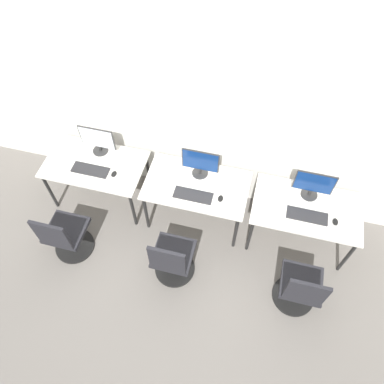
{
  "coord_description": "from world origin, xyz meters",
  "views": [
    {
      "loc": [
        0.58,
        -2.12,
        4.25
      ],
      "look_at": [
        0.0,
        0.14,
        0.85
      ],
      "focal_mm": 35.0,
      "sensor_mm": 36.0,
      "label": 1
    }
  ],
  "objects_px": {
    "office_chair_left": "(66,237)",
    "monitor_center": "(200,163)",
    "monitor_left": "(97,140)",
    "mouse_right": "(335,222)",
    "mouse_left": "(114,174)",
    "office_chair_center": "(172,260)",
    "monitor_right": "(314,184)",
    "mouse_center": "(220,199)",
    "office_chair_right": "(300,289)",
    "keyboard_left": "(90,170)",
    "keyboard_right": "(307,216)",
    "keyboard_center": "(193,195)"
  },
  "relations": [
    {
      "from": "monitor_center",
      "to": "keyboard_center",
      "type": "height_order",
      "value": "monitor_center"
    },
    {
      "from": "office_chair_center",
      "to": "mouse_right",
      "type": "distance_m",
      "value": 1.84
    },
    {
      "from": "mouse_left",
      "to": "office_chair_center",
      "type": "bearing_deg",
      "value": -38.91
    },
    {
      "from": "office_chair_center",
      "to": "keyboard_left",
      "type": "bearing_deg",
      "value": 148.85
    },
    {
      "from": "office_chair_left",
      "to": "monitor_center",
      "type": "height_order",
      "value": "monitor_center"
    },
    {
      "from": "mouse_center",
      "to": "mouse_left",
      "type": "bearing_deg",
      "value": 178.64
    },
    {
      "from": "keyboard_right",
      "to": "office_chair_center",
      "type": "bearing_deg",
      "value": -151.68
    },
    {
      "from": "keyboard_center",
      "to": "monitor_right",
      "type": "distance_m",
      "value": 1.34
    },
    {
      "from": "monitor_right",
      "to": "mouse_right",
      "type": "relative_size",
      "value": 4.85
    },
    {
      "from": "monitor_left",
      "to": "mouse_right",
      "type": "relative_size",
      "value": 4.85
    },
    {
      "from": "monitor_left",
      "to": "mouse_left",
      "type": "bearing_deg",
      "value": -46.4
    },
    {
      "from": "mouse_left",
      "to": "monitor_right",
      "type": "distance_m",
      "value": 2.29
    },
    {
      "from": "monitor_left",
      "to": "monitor_right",
      "type": "xyz_separation_m",
      "value": [
        2.56,
        -0.03,
        0.0
      ]
    },
    {
      "from": "keyboard_left",
      "to": "office_chair_right",
      "type": "bearing_deg",
      "value": -15.39
    },
    {
      "from": "keyboard_right",
      "to": "mouse_right",
      "type": "relative_size",
      "value": 4.99
    },
    {
      "from": "monitor_left",
      "to": "mouse_right",
      "type": "height_order",
      "value": "monitor_left"
    },
    {
      "from": "monitor_center",
      "to": "mouse_center",
      "type": "bearing_deg",
      "value": -44.48
    },
    {
      "from": "office_chair_center",
      "to": "mouse_left",
      "type": "bearing_deg",
      "value": 141.09
    },
    {
      "from": "office_chair_center",
      "to": "monitor_center",
      "type": "bearing_deg",
      "value": 86.17
    },
    {
      "from": "mouse_center",
      "to": "office_chair_right",
      "type": "xyz_separation_m",
      "value": [
        1.03,
        -0.7,
        -0.36
      ]
    },
    {
      "from": "keyboard_left",
      "to": "mouse_center",
      "type": "height_order",
      "value": "mouse_center"
    },
    {
      "from": "keyboard_center",
      "to": "office_chair_left",
      "type": "bearing_deg",
      "value": -152.61
    },
    {
      "from": "keyboard_left",
      "to": "monitor_center",
      "type": "height_order",
      "value": "monitor_center"
    },
    {
      "from": "mouse_left",
      "to": "keyboard_right",
      "type": "relative_size",
      "value": 0.2
    },
    {
      "from": "monitor_right",
      "to": "mouse_left",
      "type": "bearing_deg",
      "value": -172.88
    },
    {
      "from": "monitor_center",
      "to": "mouse_center",
      "type": "xyz_separation_m",
      "value": [
        0.31,
        -0.31,
        -0.18
      ]
    },
    {
      "from": "keyboard_center",
      "to": "keyboard_right",
      "type": "bearing_deg",
      "value": 2.08
    },
    {
      "from": "keyboard_center",
      "to": "office_chair_center",
      "type": "xyz_separation_m",
      "value": [
        -0.07,
        -0.68,
        -0.35
      ]
    },
    {
      "from": "keyboard_left",
      "to": "keyboard_right",
      "type": "relative_size",
      "value": 1.0
    },
    {
      "from": "keyboard_left",
      "to": "mouse_right",
      "type": "height_order",
      "value": "mouse_right"
    },
    {
      "from": "office_chair_left",
      "to": "mouse_center",
      "type": "height_order",
      "value": "office_chair_left"
    },
    {
      "from": "keyboard_right",
      "to": "mouse_right",
      "type": "distance_m",
      "value": 0.3
    },
    {
      "from": "office_chair_left",
      "to": "keyboard_right",
      "type": "bearing_deg",
      "value": 15.86
    },
    {
      "from": "office_chair_left",
      "to": "mouse_left",
      "type": "bearing_deg",
      "value": 64.0
    },
    {
      "from": "monitor_center",
      "to": "mouse_right",
      "type": "distance_m",
      "value": 1.62
    },
    {
      "from": "mouse_left",
      "to": "office_chair_right",
      "type": "xyz_separation_m",
      "value": [
        2.33,
        -0.73,
        -0.36
      ]
    },
    {
      "from": "mouse_left",
      "to": "keyboard_right",
      "type": "height_order",
      "value": "mouse_left"
    },
    {
      "from": "keyboard_left",
      "to": "mouse_right",
      "type": "relative_size",
      "value": 4.99
    },
    {
      "from": "monitor_center",
      "to": "mouse_right",
      "type": "relative_size",
      "value": 4.85
    },
    {
      "from": "monitor_left",
      "to": "keyboard_right",
      "type": "bearing_deg",
      "value": -7.21
    },
    {
      "from": "office_chair_left",
      "to": "keyboard_right",
      "type": "xyz_separation_m",
      "value": [
        2.64,
        0.75,
        0.35
      ]
    },
    {
      "from": "monitor_left",
      "to": "keyboard_left",
      "type": "distance_m",
      "value": 0.37
    },
    {
      "from": "office_chair_left",
      "to": "mouse_center",
      "type": "bearing_deg",
      "value": 23.67
    },
    {
      "from": "office_chair_left",
      "to": "monitor_right",
      "type": "relative_size",
      "value": 2.03
    },
    {
      "from": "keyboard_left",
      "to": "monitor_right",
      "type": "bearing_deg",
      "value": 6.44
    },
    {
      "from": "office_chair_right",
      "to": "monitor_left",
      "type": "bearing_deg",
      "value": 158.38
    },
    {
      "from": "monitor_center",
      "to": "monitor_right",
      "type": "xyz_separation_m",
      "value": [
        1.28,
        0.01,
        0.0
      ]
    },
    {
      "from": "keyboard_left",
      "to": "office_chair_right",
      "type": "relative_size",
      "value": 0.51
    },
    {
      "from": "mouse_center",
      "to": "office_chair_center",
      "type": "xyz_separation_m",
      "value": [
        -0.38,
        -0.71,
        -0.36
      ]
    },
    {
      "from": "monitor_right",
      "to": "office_chair_right",
      "type": "height_order",
      "value": "monitor_right"
    }
  ]
}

